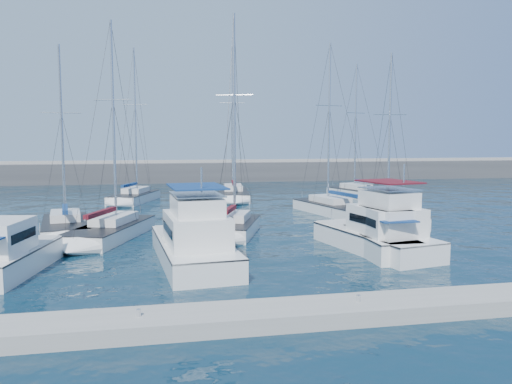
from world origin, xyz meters
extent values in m
plane|color=black|center=(0.00, 0.00, 0.00)|extent=(220.00, 220.00, 0.00)
cube|color=#424244|center=(0.00, 52.00, 1.00)|extent=(160.00, 6.00, 4.00)
cube|color=gray|center=(0.00, 52.00, 3.20)|extent=(160.00, 1.20, 0.50)
cube|color=gray|center=(0.00, -11.00, 0.30)|extent=(40.00, 2.20, 0.60)
cylinder|color=silver|center=(-8.00, -11.00, 0.72)|extent=(0.16, 0.16, 0.25)
cylinder|color=silver|center=(0.00, -11.00, 0.72)|extent=(0.16, 0.16, 0.25)
cube|color=silver|center=(-14.64, -1.78, 0.40)|extent=(4.00, 7.40, 1.60)
cube|color=#262628|center=(-14.64, -1.78, 1.15)|extent=(4.05, 7.41, 0.08)
cube|color=silver|center=(-5.48, -1.21, 0.40)|extent=(4.40, 10.40, 1.60)
cube|color=#262628|center=(-5.48, -1.21, 1.15)|extent=(4.47, 10.41, 0.08)
cube|color=silver|center=(-5.36, -2.44, 2.00)|extent=(3.37, 4.95, 1.60)
cube|color=black|center=(-5.36, -2.44, 2.08)|extent=(3.34, 4.02, 0.45)
cube|color=silver|center=(-5.34, -2.64, 3.25)|extent=(2.65, 3.49, 0.90)
cube|color=navy|center=(-5.34, -2.64, 4.25)|extent=(2.99, 3.99, 0.08)
cube|color=silver|center=(5.38, -0.54, 0.40)|extent=(4.96, 9.37, 1.60)
cube|color=#262628|center=(5.38, -0.54, 1.15)|extent=(5.02, 9.39, 0.08)
cube|color=silver|center=(5.60, -1.60, 2.00)|extent=(3.53, 4.59, 1.60)
cube|color=black|center=(5.60, -1.60, 2.08)|extent=(3.43, 3.80, 0.45)
cube|color=silver|center=(5.64, -1.80, 3.25)|extent=(2.75, 3.27, 0.90)
cube|color=#511019|center=(5.64, -1.80, 4.25)|extent=(3.10, 3.73, 0.08)
cube|color=silver|center=(5.31, -1.40, 0.40)|extent=(2.61, 6.16, 1.60)
cube|color=#262628|center=(5.31, -1.40, 1.15)|extent=(2.66, 6.16, 0.08)
cube|color=silver|center=(5.30, -2.15, 2.00)|extent=(2.18, 2.87, 1.60)
cube|color=black|center=(5.30, -2.15, 2.08)|extent=(2.22, 2.30, 0.45)
cube|color=navy|center=(5.28, -3.27, 2.30)|extent=(2.04, 1.90, 0.07)
cube|color=silver|center=(-13.72, 8.62, 0.30)|extent=(4.36, 8.56, 1.30)
cube|color=#262628|center=(-13.72, 8.62, 0.93)|extent=(4.42, 8.57, 0.06)
cube|color=silver|center=(-13.81, 9.13, 1.25)|extent=(2.54, 3.85, 0.55)
cylinder|color=silver|center=(-13.86, 9.43, 7.34)|extent=(0.18, 0.18, 11.78)
cylinder|color=silver|center=(-13.51, 7.42, 1.80)|extent=(0.82, 4.04, 0.12)
cube|color=navy|center=(-13.49, 7.32, 1.95)|extent=(0.98, 3.68, 0.28)
cube|color=silver|center=(-10.44, 6.40, 0.30)|extent=(5.81, 9.42, 1.30)
cube|color=#262628|center=(-10.44, 6.40, 0.93)|extent=(5.86, 9.44, 0.06)
cube|color=silver|center=(-10.26, 6.93, 1.25)|extent=(3.14, 4.33, 0.55)
cylinder|color=silver|center=(-10.15, 7.24, 7.99)|extent=(0.18, 0.18, 13.09)
cylinder|color=silver|center=(-10.89, 5.14, 1.80)|extent=(1.60, 4.25, 0.12)
cube|color=#511019|center=(-10.93, 5.04, 1.95)|extent=(1.67, 3.90, 0.28)
cube|color=silver|center=(-2.19, 6.00, 0.30)|extent=(4.92, 7.19, 1.30)
cube|color=#262628|center=(-2.19, 6.00, 0.93)|extent=(4.97, 7.20, 0.06)
cube|color=silver|center=(-2.05, 6.39, 1.25)|extent=(2.73, 3.35, 0.55)
cylinder|color=silver|center=(-1.97, 6.62, 8.33)|extent=(0.18, 0.18, 13.76)
cylinder|color=silver|center=(-2.52, 5.07, 1.80)|extent=(1.20, 3.15, 0.12)
cube|color=#511019|center=(-2.55, 4.97, 1.95)|extent=(1.31, 2.92, 0.28)
cube|color=silver|center=(8.13, 14.10, 0.30)|extent=(5.18, 9.92, 1.30)
cube|color=#262628|center=(8.13, 14.10, 0.93)|extent=(5.24, 9.94, 0.06)
cube|color=silver|center=(8.00, 14.67, 1.25)|extent=(2.91, 4.49, 0.55)
cylinder|color=silver|center=(7.91, 15.02, 8.31)|extent=(0.18, 0.18, 13.72)
cylinder|color=silver|center=(8.45, 12.72, 1.80)|extent=(1.20, 4.63, 0.12)
cube|color=navy|center=(8.48, 12.62, 1.95)|extent=(1.31, 4.23, 0.28)
cube|color=silver|center=(10.83, 8.31, 0.30)|extent=(3.61, 7.89, 1.30)
cube|color=#262628|center=(10.83, 8.31, 0.93)|extent=(3.67, 7.89, 0.06)
cube|color=silver|center=(10.86, 8.79, 1.25)|extent=(2.21, 3.50, 0.55)
cylinder|color=silver|center=(10.89, 9.07, 7.43)|extent=(0.18, 0.18, 11.95)
cylinder|color=silver|center=(10.73, 7.16, 1.80)|extent=(0.43, 3.83, 0.12)
cube|color=navy|center=(10.72, 7.06, 1.95)|extent=(0.63, 3.47, 0.28)
cube|color=silver|center=(-9.79, 26.53, 0.30)|extent=(5.48, 8.70, 1.30)
cube|color=#262628|center=(-9.79, 26.53, 0.93)|extent=(5.53, 8.72, 0.06)
cube|color=silver|center=(-9.62, 27.01, 1.25)|extent=(3.00, 4.01, 0.55)
cylinder|color=silver|center=(-9.53, 27.30, 8.88)|extent=(0.18, 0.18, 14.86)
cylinder|color=silver|center=(-10.18, 25.37, 1.80)|extent=(1.43, 3.90, 0.12)
cube|color=navy|center=(-10.22, 25.28, 1.95)|extent=(1.52, 3.59, 0.28)
cube|color=silver|center=(1.03, 27.30, 0.30)|extent=(4.13, 10.10, 1.30)
cube|color=#262628|center=(1.03, 27.30, 0.93)|extent=(4.20, 10.11, 0.06)
cube|color=silver|center=(1.09, 27.91, 1.25)|extent=(2.46, 4.49, 0.55)
cylinder|color=silver|center=(1.13, 28.27, 9.21)|extent=(0.18, 0.18, 15.52)
cylinder|color=silver|center=(0.87, 25.83, 1.80)|extent=(0.64, 4.90, 0.12)
cube|color=#511019|center=(0.86, 25.73, 1.95)|extent=(0.82, 4.43, 0.28)
cube|color=silver|center=(15.52, 25.93, 0.30)|extent=(5.37, 8.93, 1.30)
cube|color=#262628|center=(15.52, 25.93, 0.93)|extent=(5.42, 8.95, 0.06)
cube|color=silver|center=(15.37, 26.43, 1.25)|extent=(2.96, 4.10, 0.55)
cylinder|color=silver|center=(15.27, 26.73, 8.34)|extent=(0.18, 0.18, 13.79)
cylinder|color=silver|center=(15.90, 24.72, 1.80)|extent=(1.37, 4.05, 0.12)
cube|color=navy|center=(15.93, 24.63, 1.95)|extent=(1.46, 3.72, 0.28)
camera|label=1|loc=(-7.25, -28.00, 6.61)|focal=35.00mm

